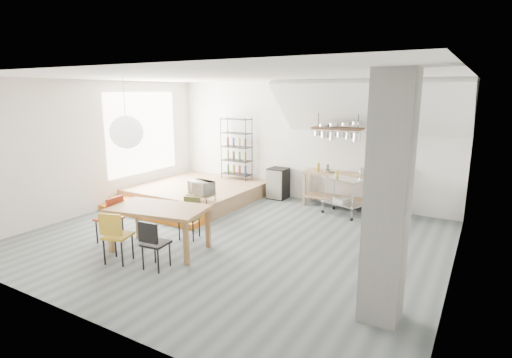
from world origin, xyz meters
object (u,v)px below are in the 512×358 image
Objects in this scene: dining_table at (159,212)px; rolling_cart at (343,191)px; mini_fridge at (278,183)px; stove at (394,196)px.

rolling_cart is (2.26, 3.83, -0.15)m from dining_table.
dining_table is at bearing -102.70° from rolling_cart.
rolling_cart reaches higher than mini_fridge.
stove is 1.37× the size of mini_fridge.
stove reaches higher than mini_fridge.
mini_fridge is at bearing 76.69° from dining_table.
mini_fridge is (0.21, 4.44, -0.32)m from dining_table.
rolling_cart is (-1.07, -0.56, 0.11)m from stove.
stove is 0.61× the size of dining_table.
stove is 3.13m from mini_fridge.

